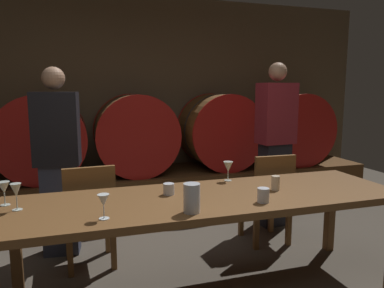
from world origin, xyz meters
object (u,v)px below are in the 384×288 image
object	(u,v)px
wine_barrel_center	(135,134)
cup_center	(263,195)
wine_glass_far_left	(4,188)
dining_table	(209,204)
guest_right	(275,144)
cup_right	(275,183)
wine_glass_far_right	(228,167)
guest_left	(58,161)
pitcher	(192,198)
wine_barrel_far_right	(290,128)
wine_barrel_left	(43,138)
wine_glass_center_left	(16,191)
chair_right	(269,194)
wine_glass_center_right	(103,201)
chair_left	(90,211)
wine_barrel_right	(220,131)
cup_left	(169,189)

from	to	relation	value
wine_barrel_center	cup_center	size ratio (longest dim) A/B	10.25
wine_barrel_center	wine_glass_far_left	world-z (taller)	wine_barrel_center
dining_table	guest_right	size ratio (longest dim) A/B	1.59
guest_right	cup_right	world-z (taller)	guest_right
dining_table	wine_glass_far_right	world-z (taller)	wine_glass_far_right
guest_left	wine_glass_far_right	size ratio (longest dim) A/B	10.49
cup_right	pitcher	bearing A→B (deg)	-159.19
wine_glass_far_left	cup_right	xyz separation A→B (m)	(1.84, -0.21, -0.06)
pitcher	cup_right	bearing A→B (deg)	20.81
guest_left	wine_glass_far_right	bearing A→B (deg)	159.43
wine_barrel_far_right	pitcher	size ratio (longest dim) A/B	5.52
dining_table	cup_center	size ratio (longest dim) A/B	28.92
wine_barrel_left	pitcher	distance (m)	2.64
wine_barrel_left	wine_glass_center_left	bearing A→B (deg)	-89.28
chair_right	wine_glass_center_right	size ratio (longest dim) A/B	6.01
dining_table	chair_left	xyz separation A→B (m)	(-0.80, 0.66, -0.19)
wine_barrel_right	pitcher	bearing A→B (deg)	-115.28
wine_barrel_left	guest_left	distance (m)	1.13
chair_left	wine_glass_far_left	bearing A→B (deg)	37.88
dining_table	wine_glass_center_left	bearing A→B (deg)	176.69
dining_table	wine_glass_center_right	xyz separation A→B (m)	(-0.73, -0.25, 0.17)
wine_barrel_left	guest_right	xyz separation A→B (m)	(2.41, -1.06, -0.03)
wine_glass_center_right	cup_left	size ratio (longest dim) A/B	1.82
dining_table	wine_glass_center_right	size ratio (longest dim) A/B	19.04
guest_left	guest_right	world-z (taller)	guest_right
wine_barrel_right	chair_left	distance (m)	2.31
dining_table	cup_left	xyz separation A→B (m)	(-0.26, 0.11, 0.10)
dining_table	pitcher	world-z (taller)	pitcher
chair_left	guest_right	size ratio (longest dim) A/B	0.50
pitcher	wine_barrel_far_right	bearing A→B (deg)	47.54
wine_glass_center_left	wine_glass_center_right	bearing A→B (deg)	-32.32
wine_barrel_right	wine_glass_far_right	xyz separation A→B (m)	(-0.64, -1.79, -0.08)
pitcher	wine_glass_center_right	distance (m)	0.52
wine_glass_center_left	cup_left	bearing A→B (deg)	2.47
wine_barrel_center	cup_right	bearing A→B (deg)	-71.61
chair_left	wine_glass_center_left	distance (m)	0.82
wine_glass_center_right	wine_glass_far_right	xyz separation A→B (m)	(1.02, 0.59, 0.01)
wine_glass_far_left	wine_glass_center_left	size ratio (longest dim) A/B	0.92
wine_barrel_right	guest_right	distance (m)	1.08
chair_right	wine_glass_far_left	distance (m)	2.25
chair_left	cup_center	size ratio (longest dim) A/B	9.13
chair_right	wine_glass_far_left	world-z (taller)	wine_glass_far_left
wine_barrel_center	wine_glass_far_right	world-z (taller)	wine_barrel_center
wine_barrel_left	wine_glass_center_right	world-z (taller)	wine_barrel_left
cup_center	wine_barrel_left	bearing A→B (deg)	123.07
wine_barrel_right	wine_glass_center_right	world-z (taller)	wine_barrel_right
guest_left	cup_left	world-z (taller)	guest_left
guest_left	wine_glass_far_right	xyz separation A→B (m)	(1.33, -0.69, -0.00)
dining_table	wine_glass_far_left	bearing A→B (deg)	171.62
wine_barrel_far_right	pitcher	world-z (taller)	wine_barrel_far_right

